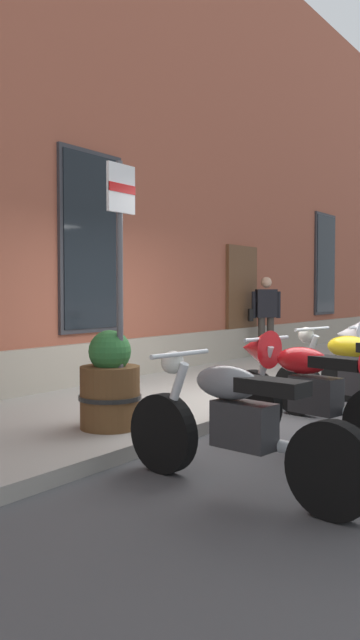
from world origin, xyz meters
The scene contains 8 objects.
ground_plane centered at (0.00, 0.00, 0.00)m, with size 140.00×140.00×0.00m, color #424244.
sidewalk centered at (0.00, 1.36, 0.06)m, with size 31.14×2.73×0.13m, color gray.
motorcycle_grey_naked centered at (-2.55, -1.11, 0.48)m, with size 0.62×2.07×0.96m.
motorcycle_red_sport centered at (-1.19, -1.02, 0.57)m, with size 0.70×2.00×1.05m.
motorcycle_yellow_naked centered at (0.06, -1.04, 0.49)m, with size 0.69×2.09×1.01m.
pedestrian_dark_jacket centered at (4.49, 2.33, 1.00)m, with size 0.53×0.50×1.57m.
parking_sign centered at (-1.98, 0.45, 1.72)m, with size 0.36×0.07×2.47m.
barrel_planter centered at (-1.97, 0.59, 0.53)m, with size 0.59×0.59×0.92m.
Camera 1 is at (-6.21, -3.25, 1.41)m, focal length 34.27 mm.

